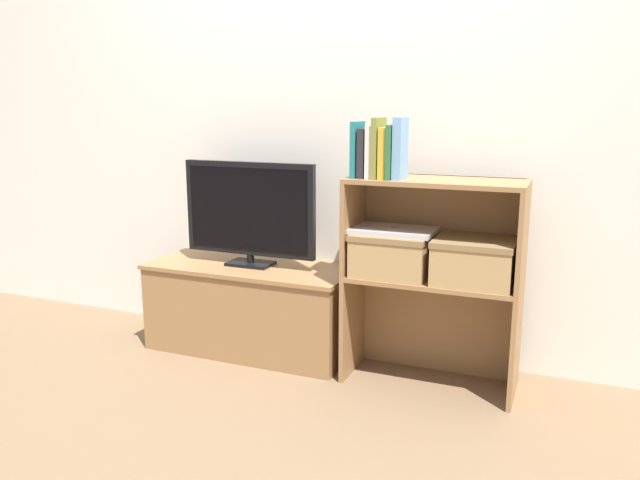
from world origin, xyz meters
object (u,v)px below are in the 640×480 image
object	(u,v)px
tv	(249,211)
storage_basket_right	(475,259)
book_olive	(378,148)
book_teal	(357,150)
book_forest	(393,152)
laptop	(393,230)
book_mustard	(386,153)
tv_stand	(252,307)
book_ivory	(372,152)
storage_basket_left	(393,251)
book_charcoal	(365,153)
book_skyblue	(400,148)

from	to	relation	value
tv	storage_basket_right	size ratio (longest dim) A/B	2.09
tv	book_olive	distance (m)	0.77
book_teal	tv	bearing A→B (deg)	169.65
book_olive	storage_basket_right	distance (m)	0.61
book_forest	laptop	world-z (taller)	book_forest
book_mustard	book_teal	bearing A→B (deg)	180.00
book_olive	tv_stand	bearing A→B (deg)	170.91
book_teal	book_ivory	xyz separation A→B (m)	(0.07, -0.00, -0.01)
book_mustard	storage_basket_left	world-z (taller)	book_mustard
storage_basket_right	book_mustard	bearing A→B (deg)	-173.24
book_ivory	book_teal	bearing A→B (deg)	180.00
tv_stand	book_teal	size ratio (longest dim) A/B	4.38
book_mustard	book_charcoal	bearing A→B (deg)	180.00
storage_basket_right	laptop	world-z (taller)	laptop
book_olive	storage_basket_left	world-z (taller)	book_olive
book_olive	laptop	world-z (taller)	book_olive
tv	book_mustard	bearing A→B (deg)	-8.56
book_mustard	laptop	bearing A→B (deg)	57.13
book_charcoal	storage_basket_left	distance (m)	0.45
tv_stand	book_skyblue	size ratio (longest dim) A/B	4.05
tv_stand	tv	bearing A→B (deg)	-90.00
book_teal	book_forest	size ratio (longest dim) A/B	1.05
book_skyblue	tv	bearing A→B (deg)	172.11
book_charcoal	laptop	xyz separation A→B (m)	(0.12, 0.05, -0.33)
book_mustard	laptop	distance (m)	0.34
book_ivory	storage_basket_left	world-z (taller)	book_ivory
tv_stand	book_forest	xyz separation A→B (m)	(0.74, -0.11, 0.80)
book_charcoal	book_mustard	distance (m)	0.09
tv	book_charcoal	bearing A→B (deg)	-9.82
book_forest	storage_basket_left	bearing A→B (deg)	89.81
book_teal	laptop	distance (m)	0.38
book_charcoal	storage_basket_right	xyz separation A→B (m)	(0.47, 0.05, -0.43)
book_mustard	book_skyblue	world-z (taller)	book_skyblue
book_ivory	storage_basket_right	world-z (taller)	book_ivory
book_charcoal	laptop	distance (m)	0.36
book_teal	book_mustard	world-z (taller)	book_teal
book_mustard	storage_basket_right	distance (m)	0.58
book_olive	storage_basket_left	distance (m)	0.46
storage_basket_left	tv_stand	bearing A→B (deg)	175.07
book_teal	book_skyblue	bearing A→B (deg)	-0.00
book_ivory	book_forest	bearing A→B (deg)	-0.00
book_skyblue	storage_basket_right	world-z (taller)	book_skyblue
book_mustard	book_forest	world-z (taller)	book_forest
book_charcoal	tv	bearing A→B (deg)	170.18
book_olive	book_forest	bearing A→B (deg)	-0.00
book_charcoal	book_skyblue	bearing A→B (deg)	0.00
tv	book_teal	size ratio (longest dim) A/B	2.93
book_teal	book_ivory	bearing A→B (deg)	-0.00
book_teal	laptop	world-z (taller)	book_teal
book_forest	storage_basket_left	distance (m)	0.44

